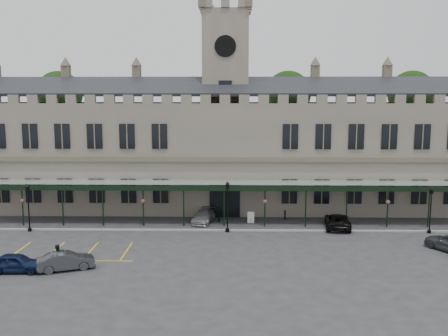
{
  "coord_description": "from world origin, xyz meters",
  "views": [
    {
      "loc": [
        0.84,
        -40.74,
        12.84
      ],
      "look_at": [
        0.0,
        6.0,
        6.0
      ],
      "focal_mm": 40.0,
      "sensor_mm": 36.0,
      "label": 1
    }
  ],
  "objects_px": {
    "car_taxi": "(204,216)",
    "person_b": "(57,256)",
    "traffic_cone": "(433,240)",
    "station_building": "(226,151)",
    "sign_board": "(251,218)",
    "lamp_post_right": "(431,206)",
    "clock_tower": "(226,93)",
    "car_left_b": "(66,261)",
    "lamp_post_left": "(28,203)",
    "car_left_a": "(16,263)",
    "lamp_post_mid": "(227,202)",
    "car_van": "(337,221)"
  },
  "relations": [
    {
      "from": "car_taxi",
      "to": "person_b",
      "type": "bearing_deg",
      "value": -115.96
    },
    {
      "from": "traffic_cone",
      "to": "car_van",
      "type": "xyz_separation_m",
      "value": [
        -7.3,
        5.05,
        0.35
      ]
    },
    {
      "from": "clock_tower",
      "to": "car_left_a",
      "type": "bearing_deg",
      "value": -124.35
    },
    {
      "from": "traffic_cone",
      "to": "car_left_a",
      "type": "distance_m",
      "value": 34.25
    },
    {
      "from": "station_building",
      "to": "car_van",
      "type": "relative_size",
      "value": 12.03
    },
    {
      "from": "station_building",
      "to": "car_van",
      "type": "height_order",
      "value": "station_building"
    },
    {
      "from": "lamp_post_left",
      "to": "car_taxi",
      "type": "xyz_separation_m",
      "value": [
        16.4,
        3.67,
        -2.12
      ]
    },
    {
      "from": "lamp_post_left",
      "to": "car_left_a",
      "type": "relative_size",
      "value": 1.14
    },
    {
      "from": "person_b",
      "to": "clock_tower",
      "type": "bearing_deg",
      "value": -144.32
    },
    {
      "from": "lamp_post_left",
      "to": "car_left_b",
      "type": "bearing_deg",
      "value": -56.21
    },
    {
      "from": "lamp_post_mid",
      "to": "car_left_a",
      "type": "height_order",
      "value": "lamp_post_mid"
    },
    {
      "from": "car_left_a",
      "to": "lamp_post_mid",
      "type": "bearing_deg",
      "value": -55.22
    },
    {
      "from": "person_b",
      "to": "traffic_cone",
      "type": "bearing_deg",
      "value": 168.45
    },
    {
      "from": "lamp_post_mid",
      "to": "car_left_a",
      "type": "xyz_separation_m",
      "value": [
        -15.34,
        -11.1,
        -2.21
      ]
    },
    {
      "from": "car_left_a",
      "to": "car_left_b",
      "type": "xyz_separation_m",
      "value": [
        3.5,
        0.52,
        -0.01
      ]
    },
    {
      "from": "traffic_cone",
      "to": "person_b",
      "type": "relative_size",
      "value": 0.39
    },
    {
      "from": "lamp_post_left",
      "to": "traffic_cone",
      "type": "height_order",
      "value": "lamp_post_left"
    },
    {
      "from": "lamp_post_right",
      "to": "person_b",
      "type": "bearing_deg",
      "value": -162.33
    },
    {
      "from": "car_taxi",
      "to": "station_building",
      "type": "bearing_deg",
      "value": 84.46
    },
    {
      "from": "station_building",
      "to": "lamp_post_mid",
      "type": "height_order",
      "value": "station_building"
    },
    {
      "from": "station_building",
      "to": "lamp_post_mid",
      "type": "distance_m",
      "value": 11.35
    },
    {
      "from": "lamp_post_left",
      "to": "person_b",
      "type": "relative_size",
      "value": 2.56
    },
    {
      "from": "lamp_post_mid",
      "to": "traffic_cone",
      "type": "xyz_separation_m",
      "value": [
        18.04,
        -3.41,
        -2.56
      ]
    },
    {
      "from": "clock_tower",
      "to": "sign_board",
      "type": "bearing_deg",
      "value": -70.35
    },
    {
      "from": "car_van",
      "to": "car_left_a",
      "type": "bearing_deg",
      "value": 33.54
    },
    {
      "from": "lamp_post_right",
      "to": "person_b",
      "type": "distance_m",
      "value": 33.23
    },
    {
      "from": "sign_board",
      "to": "car_left_a",
      "type": "xyz_separation_m",
      "value": [
        -17.68,
        -14.46,
        0.12
      ]
    },
    {
      "from": "car_taxi",
      "to": "clock_tower",
      "type": "bearing_deg",
      "value": 84.64
    },
    {
      "from": "lamp_post_right",
      "to": "traffic_cone",
      "type": "height_order",
      "value": "lamp_post_right"
    },
    {
      "from": "lamp_post_mid",
      "to": "car_left_a",
      "type": "distance_m",
      "value": 19.06
    },
    {
      "from": "station_building",
      "to": "sign_board",
      "type": "xyz_separation_m",
      "value": [
        2.68,
        -7.41,
        -5.9
      ]
    },
    {
      "from": "station_building",
      "to": "lamp_post_mid",
      "type": "xyz_separation_m",
      "value": [
        0.34,
        -10.77,
        -3.57
      ]
    },
    {
      "from": "lamp_post_right",
      "to": "station_building",
      "type": "bearing_deg",
      "value": 150.65
    },
    {
      "from": "lamp_post_right",
      "to": "traffic_cone",
      "type": "relative_size",
      "value": 6.38
    },
    {
      "from": "car_taxi",
      "to": "person_b",
      "type": "height_order",
      "value": "person_b"
    },
    {
      "from": "lamp_post_left",
      "to": "sign_board",
      "type": "xyz_separation_m",
      "value": [
        21.17,
        3.48,
        -2.17
      ]
    },
    {
      "from": "clock_tower",
      "to": "car_left_a",
      "type": "relative_size",
      "value": 6.1
    },
    {
      "from": "clock_tower",
      "to": "car_left_b",
      "type": "distance_m",
      "value": 27.31
    },
    {
      "from": "lamp_post_mid",
      "to": "traffic_cone",
      "type": "height_order",
      "value": "lamp_post_mid"
    },
    {
      "from": "lamp_post_left",
      "to": "car_taxi",
      "type": "height_order",
      "value": "lamp_post_left"
    },
    {
      "from": "station_building",
      "to": "sign_board",
      "type": "distance_m",
      "value": 9.84
    },
    {
      "from": "lamp_post_right",
      "to": "car_van",
      "type": "relative_size",
      "value": 0.89
    },
    {
      "from": "clock_tower",
      "to": "traffic_cone",
      "type": "relative_size",
      "value": 35.67
    },
    {
      "from": "sign_board",
      "to": "car_left_b",
      "type": "height_order",
      "value": "car_left_b"
    },
    {
      "from": "car_left_b",
      "to": "person_b",
      "type": "height_order",
      "value": "person_b"
    },
    {
      "from": "clock_tower",
      "to": "lamp_post_right",
      "type": "relative_size",
      "value": 5.59
    },
    {
      "from": "lamp_post_right",
      "to": "car_taxi",
      "type": "xyz_separation_m",
      "value": [
        -21.41,
        3.64,
        -2.01
      ]
    },
    {
      "from": "station_building",
      "to": "car_left_a",
      "type": "distance_m",
      "value": 27.14
    },
    {
      "from": "car_left_a",
      "to": "person_b",
      "type": "distance_m",
      "value": 2.86
    },
    {
      "from": "car_left_a",
      "to": "person_b",
      "type": "relative_size",
      "value": 2.25
    }
  ]
}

